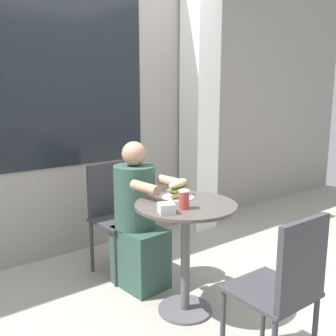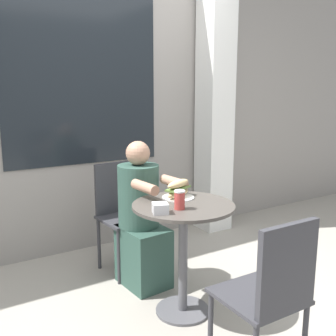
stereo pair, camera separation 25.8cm
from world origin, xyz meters
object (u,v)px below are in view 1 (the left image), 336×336
Objects in this scene: diner_chair at (113,208)px; sandwich_on_plate at (178,190)px; seated_diner at (138,224)px; cafe_table at (186,234)px; drink_cup at (184,199)px; empty_chair_across at (286,283)px.

diner_chair reaches higher than sandwich_on_plate.
sandwich_on_plate is at bearing 99.74° from seated_diner.
cafe_table is 0.29m from drink_cup.
cafe_table is at bearing -109.92° from sandwich_on_plate.
sandwich_on_plate is (0.09, -0.36, 0.32)m from seated_diner.
diner_chair reaches higher than cafe_table.
seated_diner is (0.01, -0.35, -0.05)m from diner_chair.
cafe_table is 0.68× the size of seated_diner.
cafe_table is 0.85× the size of diner_chair.
seated_diner is 4.69× the size of sandwich_on_plate.
empty_chair_across is 0.75m from drink_cup.
sandwich_on_plate is (0.05, 0.14, 0.26)m from cafe_table.
empty_chair_across is at bearing -93.77° from sandwich_on_plate.
diner_chair and empty_chair_across have the same top height.
sandwich_on_plate is at bearing 58.70° from drink_cup.
empty_chair_across is at bearing -90.78° from cafe_table.
seated_diner is (-0.04, 0.49, -0.06)m from cafe_table.
sandwich_on_plate is at bearing 93.61° from diner_chair.
sandwich_on_plate is 0.25m from drink_cup.
drink_cup is (-0.08, -0.08, 0.26)m from cafe_table.
cafe_table is 0.30m from sandwich_on_plate.
empty_chair_across is at bearing 86.82° from seated_diner.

